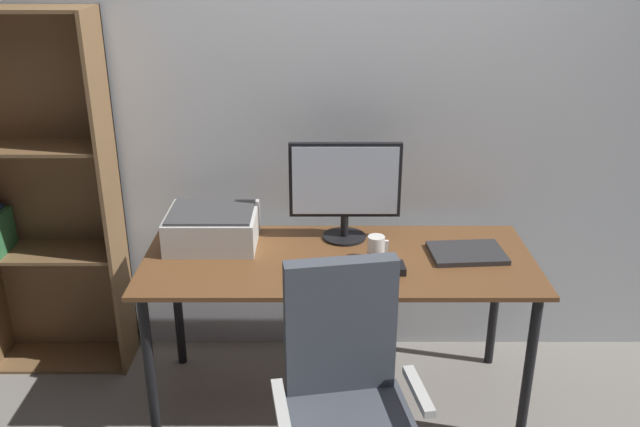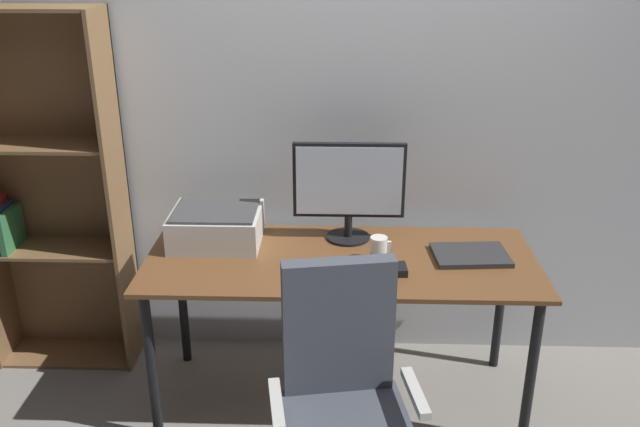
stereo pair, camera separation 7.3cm
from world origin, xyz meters
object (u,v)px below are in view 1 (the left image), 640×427
object	(u,v)px
desk	(341,274)
office_chair	(349,416)
monitor	(348,185)
printer	(215,227)
laptop	(470,253)
mouse	(400,268)
bookshelf	(43,201)
coffee_mug	(379,248)
keyboard	(344,273)

from	to	relation	value
desk	office_chair	size ratio (longest dim) A/B	1.69
monitor	printer	size ratio (longest dim) A/B	1.26
monitor	laptop	size ratio (longest dim) A/B	1.58
mouse	laptop	xyz separation A→B (m)	(0.32, 0.16, -0.01)
laptop	office_chair	world-z (taller)	office_chair
mouse	printer	distance (m)	0.86
office_chair	bookshelf	xyz separation A→B (m)	(-1.43, 1.06, 0.41)
laptop	printer	world-z (taller)	printer
coffee_mug	bookshelf	world-z (taller)	bookshelf
mouse	coffee_mug	world-z (taller)	coffee_mug
office_chair	bookshelf	size ratio (longest dim) A/B	0.57
printer	bookshelf	distance (m)	0.87
office_chair	bookshelf	world-z (taller)	bookshelf
keyboard	office_chair	size ratio (longest dim) A/B	0.29
keyboard	laptop	distance (m)	0.59
desk	monitor	world-z (taller)	monitor
coffee_mug	office_chair	size ratio (longest dim) A/B	0.11
laptop	printer	distance (m)	1.14
mouse	office_chair	distance (m)	0.69
keyboard	coffee_mug	distance (m)	0.21
office_chair	laptop	bearing A→B (deg)	43.35
coffee_mug	laptop	size ratio (longest dim) A/B	0.34
monitor	office_chair	world-z (taller)	monitor
desk	bookshelf	size ratio (longest dim) A/B	0.97
keyboard	printer	distance (m)	0.66
monitor	laptop	distance (m)	0.62
printer	office_chair	size ratio (longest dim) A/B	0.40
desk	monitor	distance (m)	0.40
desk	printer	xyz separation A→B (m)	(-0.57, 0.15, 0.16)
desk	keyboard	bearing A→B (deg)	-86.38
coffee_mug	laptop	distance (m)	0.41
desk	coffee_mug	bearing A→B (deg)	-5.60
desk	mouse	size ratio (longest dim) A/B	17.74
laptop	office_chair	size ratio (longest dim) A/B	0.32
bookshelf	printer	bearing A→B (deg)	-13.24
monitor	mouse	distance (m)	0.47
desk	monitor	size ratio (longest dim) A/B	3.38
mouse	laptop	distance (m)	0.36
laptop	bookshelf	distance (m)	2.01
monitor	laptop	bearing A→B (deg)	-19.00
coffee_mug	desk	bearing A→B (deg)	174.40
desk	mouse	distance (m)	0.29
keyboard	printer	size ratio (longest dim) A/B	0.72
monitor	mouse	size ratio (longest dim) A/B	5.25
keyboard	office_chair	xyz separation A→B (m)	(0.00, -0.54, -0.29)
printer	coffee_mug	bearing A→B (deg)	-12.98
monitor	keyboard	distance (m)	0.45
monitor	coffee_mug	world-z (taller)	monitor
printer	mouse	bearing A→B (deg)	-19.13
laptop	office_chair	distance (m)	0.96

